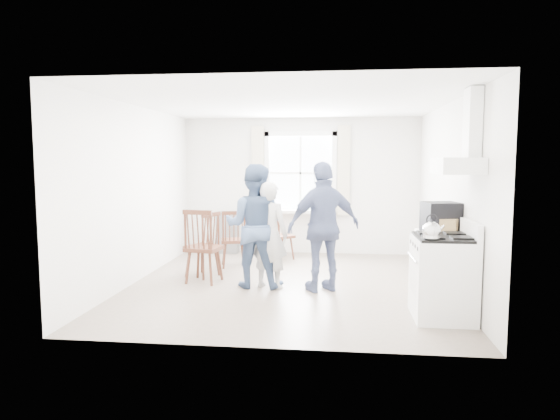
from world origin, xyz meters
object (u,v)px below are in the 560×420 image
Objects in this scene: gas_stove at (443,276)px; windsor_chair_a at (234,233)px; windsor_chair_c at (208,237)px; person_right at (324,227)px; stereo_stack at (441,217)px; person_mid at (254,226)px; windsor_chair_b at (200,238)px; low_cabinet at (437,266)px; person_left at (269,235)px.

windsor_chair_a is (-2.91, 2.35, 0.11)m from gas_stove.
windsor_chair_c is 1.91m from person_right.
windsor_chair_a is at bearing 141.16° from gas_stove.
windsor_chair_a is (-3.01, 1.65, -0.49)m from stereo_stack.
person_right is at bearing 174.84° from person_mid.
person_mid reaches higher than windsor_chair_b.
low_cabinet is 0.50× the size of person_right.
windsor_chair_b is 0.62× the size of person_right.
stereo_stack is at bearing -16.13° from windsor_chair_c.
person_mid is at bearing -30.38° from windsor_chair_c.
person_mid reaches higher than low_cabinet.
windsor_chair_a reaches higher than low_cabinet.
person_mid is at bearing -32.62° from person_right.
person_left reaches higher than stereo_stack.
gas_stove is at bearing -95.68° from low_cabinet.
person_mid reaches higher than windsor_chair_c.
windsor_chair_b is (-3.24, 0.52, 0.22)m from low_cabinet.
windsor_chair_b is at bearing 170.76° from stereo_stack.
person_left is (-2.22, 0.43, 0.31)m from low_cabinet.
stereo_stack reaches higher than windsor_chair_a.
windsor_chair_c is (-3.18, 1.64, 0.14)m from gas_stove.
person_left reaches higher than windsor_chair_a.
gas_stove is at bearing -97.82° from stereo_stack.
person_mid reaches higher than windsor_chair_a.
person_mid reaches higher than person_left.
windsor_chair_c is at bearing 163.87° from stereo_stack.
person_right is (0.77, -0.08, 0.14)m from person_left.
windsor_chair_a is 0.64× the size of person_left.
windsor_chair_b reaches higher than low_cabinet.
stereo_stack is (0.03, -0.01, 0.64)m from low_cabinet.
windsor_chair_b is (-0.26, -1.12, 0.08)m from windsor_chair_a.
person_right reaches higher than person_mid.
gas_stove is 3.41m from windsor_chair_b.
person_mid is at bearing -4.04° from windsor_chair_b.
stereo_stack is at bearing 141.23° from person_right.
person_mid is at bearing -65.32° from windsor_chair_a.
gas_stove is 0.70m from low_cabinet.
windsor_chair_b is 0.83m from person_mid.
windsor_chair_c is (-3.27, 0.95, -0.47)m from stereo_stack.
low_cabinet is 0.64m from stereo_stack.
gas_stove is at bearing -21.08° from windsor_chair_b.
gas_stove is 0.64× the size of person_mid.
gas_stove reaches higher than low_cabinet.
person_right reaches higher than gas_stove.
gas_stove reaches higher than windsor_chair_c.
windsor_chair_c is at bearing -110.20° from windsor_chair_a.
person_left is 0.79m from person_right.
windsor_chair_c is 0.96m from person_mid.
gas_stove is 3.58m from windsor_chair_c.
person_left reaches higher than windsor_chair_c.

